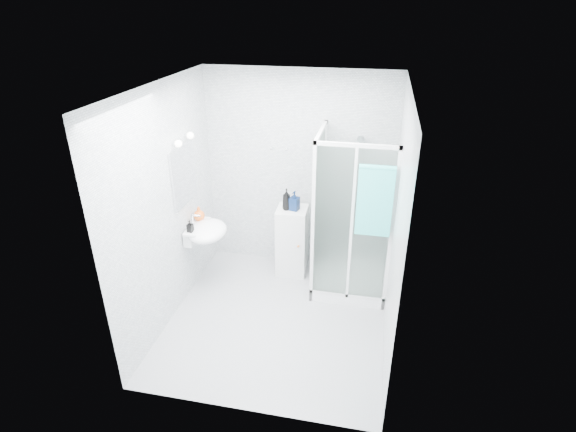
% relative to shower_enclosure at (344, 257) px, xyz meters
% --- Properties ---
extents(room, '(2.40, 2.60, 2.60)m').
position_rel_shower_enclosure_xyz_m(room, '(-0.67, -0.77, 0.85)').
color(room, silver).
rests_on(room, ground).
extents(shower_enclosure, '(0.90, 0.95, 2.00)m').
position_rel_shower_enclosure_xyz_m(shower_enclosure, '(0.00, 0.00, 0.00)').
color(shower_enclosure, white).
rests_on(shower_enclosure, ground).
extents(wall_basin, '(0.46, 0.56, 0.35)m').
position_rel_shower_enclosure_xyz_m(wall_basin, '(-1.66, -0.32, 0.35)').
color(wall_basin, white).
rests_on(wall_basin, ground).
extents(mirror, '(0.02, 0.60, 0.70)m').
position_rel_shower_enclosure_xyz_m(mirror, '(-1.85, -0.32, 1.05)').
color(mirror, white).
rests_on(mirror, room).
extents(vanity_lights, '(0.10, 0.40, 0.08)m').
position_rel_shower_enclosure_xyz_m(vanity_lights, '(-1.80, -0.32, 1.47)').
color(vanity_lights, silver).
rests_on(vanity_lights, room).
extents(wall_hooks, '(0.23, 0.06, 0.03)m').
position_rel_shower_enclosure_xyz_m(wall_hooks, '(-0.92, 0.49, 1.17)').
color(wall_hooks, silver).
rests_on(wall_hooks, room).
extents(storage_cabinet, '(0.40, 0.42, 0.92)m').
position_rel_shower_enclosure_xyz_m(storage_cabinet, '(-0.70, 0.24, 0.01)').
color(storage_cabinet, white).
rests_on(storage_cabinet, ground).
extents(hand_towel, '(0.37, 0.05, 0.80)m').
position_rel_shower_enclosure_xyz_m(hand_towel, '(0.30, -0.40, 0.98)').
color(hand_towel, '#35C8C2').
rests_on(hand_towel, shower_enclosure).
extents(shampoo_bottle_a, '(0.12, 0.12, 0.28)m').
position_rel_shower_enclosure_xyz_m(shampoo_bottle_a, '(-0.77, 0.21, 0.61)').
color(shampoo_bottle_a, black).
rests_on(shampoo_bottle_a, storage_cabinet).
extents(shampoo_bottle_b, '(0.14, 0.14, 0.25)m').
position_rel_shower_enclosure_xyz_m(shampoo_bottle_b, '(-0.67, 0.22, 0.60)').
color(shampoo_bottle_b, '#0B1F46').
rests_on(shampoo_bottle_b, storage_cabinet).
extents(soap_dispenser_orange, '(0.16, 0.16, 0.18)m').
position_rel_shower_enclosure_xyz_m(soap_dispenser_orange, '(-1.78, -0.17, 0.50)').
color(soap_dispenser_orange, orange).
rests_on(soap_dispenser_orange, wall_basin).
extents(soap_dispenser_black, '(0.07, 0.07, 0.14)m').
position_rel_shower_enclosure_xyz_m(soap_dispenser_black, '(-1.77, -0.48, 0.49)').
color(soap_dispenser_black, black).
rests_on(soap_dispenser_black, wall_basin).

